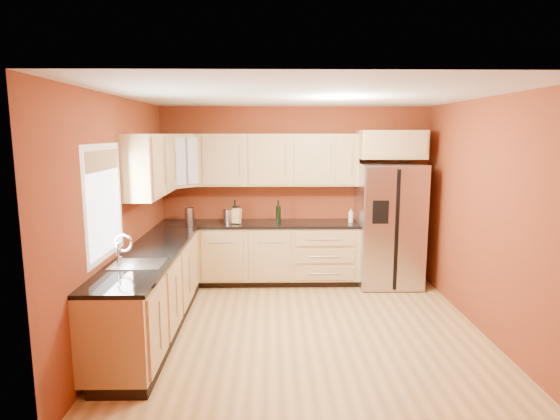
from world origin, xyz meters
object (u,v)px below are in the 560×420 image
Objects in this scene: refrigerator at (389,225)px; soap_dispenser at (351,216)px; canister_left at (190,215)px; wine_bottle_a at (235,211)px; knife_block at (237,216)px.

soap_dispenser is at bearing 173.33° from refrigerator.
wine_bottle_a is (0.66, 0.04, 0.05)m from canister_left.
soap_dispenser is at bearing -0.45° from canister_left.
soap_dispenser is (1.66, 0.05, -0.01)m from knife_block.
canister_left reaches higher than knife_block.
wine_bottle_a reaches higher than soap_dispenser.
wine_bottle_a is at bearing 176.86° from refrigerator.
refrigerator is at bearing -3.14° from wine_bottle_a.
soap_dispenser is at bearing 18.49° from knife_block.
refrigerator is at bearing -6.67° from soap_dispenser.
refrigerator is at bearing 16.39° from knife_block.
soap_dispenser is (1.69, -0.06, -0.07)m from wine_bottle_a.
wine_bottle_a is 0.13m from knife_block.
canister_left is at bearing -176.51° from wine_bottle_a.
wine_bottle_a is 1.70m from soap_dispenser.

